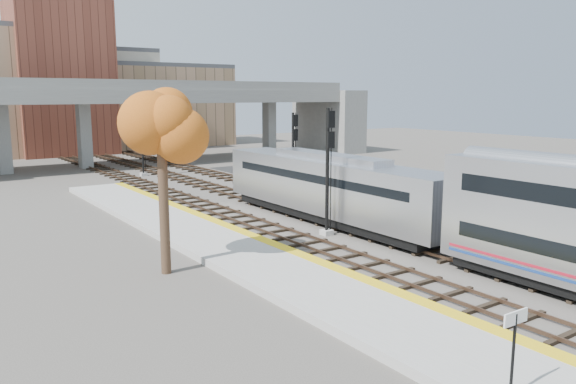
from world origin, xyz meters
TOP-DOWN VIEW (x-y plane):
  - ground at (0.00, 0.00)m, footprint 160.00×160.00m
  - platform at (-7.25, 0.00)m, footprint 4.50×60.00m
  - yellow_strip at (-5.35, 0.00)m, footprint 0.70×60.00m
  - tracks at (0.93, 12.50)m, footprint 10.70×95.00m
  - overpass at (4.92, 45.00)m, footprint 54.00×12.00m
  - buildings_far at (1.26, 66.57)m, footprint 43.00×21.00m
  - parking_lot at (14.00, 28.00)m, footprint 14.00×18.00m
  - locomotive at (1.00, 8.86)m, footprint 3.02×19.05m
  - signal_mast_near at (-1.10, 6.37)m, footprint 0.60×0.64m
  - signal_mast_mid at (3.00, 15.50)m, footprint 0.60×0.64m
  - signal_mast_far at (-1.10, 35.27)m, footprint 0.60×0.64m
  - station_sign at (-8.56, -10.33)m, footprint 0.90×0.08m
  - tree at (-11.39, 5.12)m, footprint 3.60×3.60m
  - car_a at (9.04, 24.99)m, footprint 1.99×3.96m
  - car_b at (12.93, 29.63)m, footprint 2.45×3.41m
  - car_c at (17.00, 32.38)m, footprint 2.67×4.04m

SIDE VIEW (x-z plane):
  - ground at x=0.00m, z-range 0.00..0.00m
  - parking_lot at x=14.00m, z-range 0.00..0.04m
  - tracks at x=0.93m, z-range -0.05..0.20m
  - platform at x=-7.25m, z-range 0.00..0.35m
  - yellow_strip at x=-5.35m, z-range 0.35..0.36m
  - car_b at x=12.93m, z-range 0.04..1.11m
  - car_c at x=17.00m, z-range 0.04..1.13m
  - car_a at x=9.04m, z-range 0.04..1.33m
  - station_sign at x=-8.56m, z-range 0.84..3.12m
  - locomotive at x=1.00m, z-range 0.23..4.33m
  - signal_mast_far at x=-1.10m, z-range -0.11..6.48m
  - signal_mast_mid at x=3.00m, z-range -0.10..6.54m
  - signal_mast_near at x=-1.10m, z-range 0.00..7.21m
  - overpass at x=4.92m, z-range 1.06..10.56m
  - tree at x=-11.39m, z-range 2.12..10.89m
  - buildings_far at x=1.26m, z-range -2.42..18.18m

